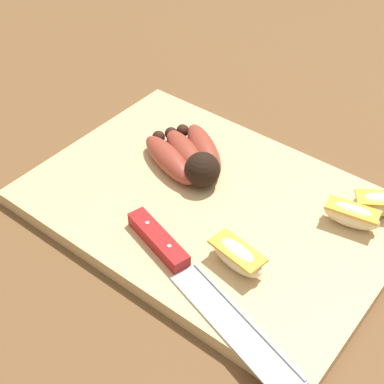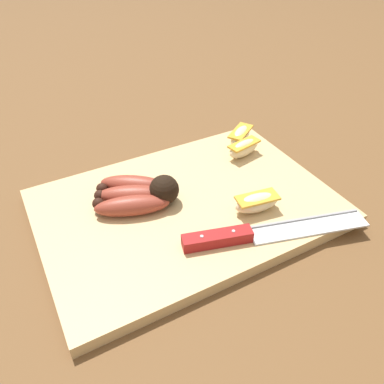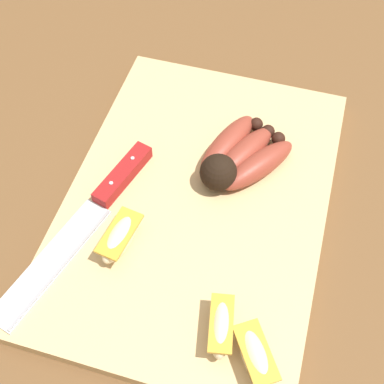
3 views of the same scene
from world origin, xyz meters
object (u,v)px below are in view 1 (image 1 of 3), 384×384
Objects in this scene: banana_bunch at (189,157)px; chefs_knife at (182,267)px; apple_wedge_near at (381,204)px; apple_wedge_middle at (237,256)px; apple_wedge_far at (351,215)px.

chefs_knife is (-0.11, 0.15, -0.01)m from banana_bunch.
banana_bunch is 0.25m from apple_wedge_near.
apple_wedge_middle is at bearing 63.14° from apple_wedge_near.
apple_wedge_far is at bearing -171.43° from banana_bunch.
chefs_knife is at bearing 126.17° from banana_bunch.
apple_wedge_middle is (0.09, 0.18, -0.00)m from apple_wedge_near.
apple_wedge_near reaches higher than chefs_knife.
banana_bunch is 0.23m from apple_wedge_far.
apple_wedge_far is (-0.07, -0.14, 0.00)m from apple_wedge_middle.
apple_wedge_near is at bearing -116.86° from apple_wedge_middle.
banana_bunch is 1.94× the size of apple_wedge_far.
apple_wedge_far is (-0.22, -0.03, -0.00)m from banana_bunch.
apple_wedge_middle is (-0.04, -0.04, 0.01)m from chefs_knife.
apple_wedge_middle is at bearing -134.65° from chefs_knife.
banana_bunch is at bearing -34.66° from apple_wedge_middle.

